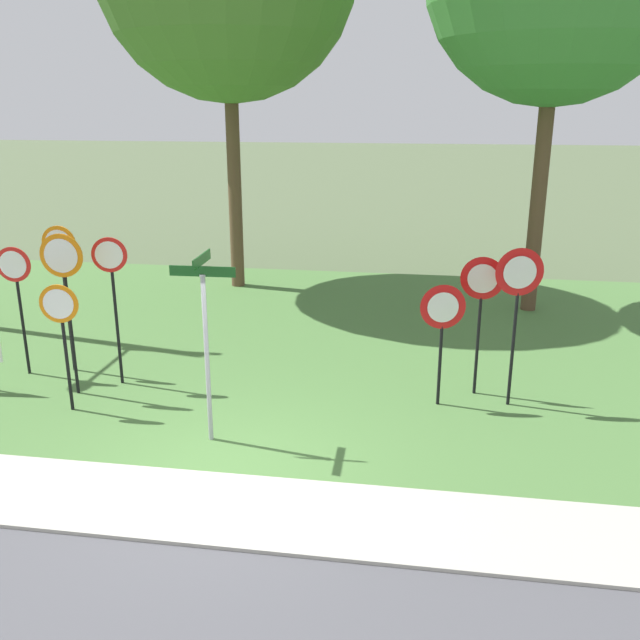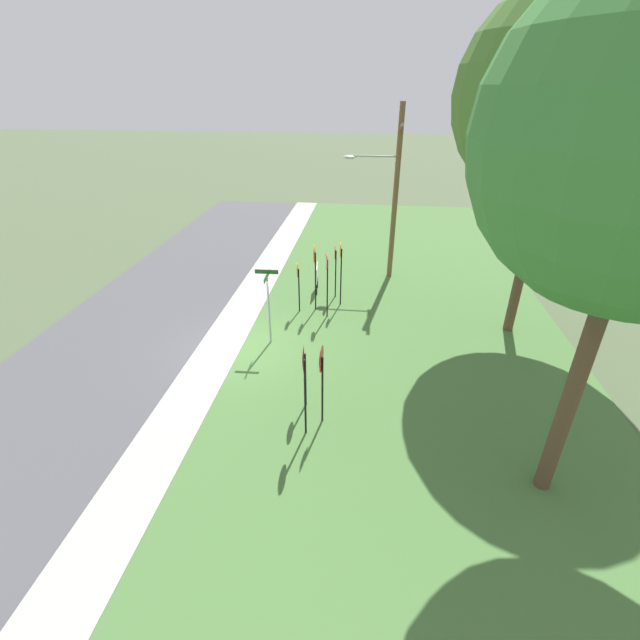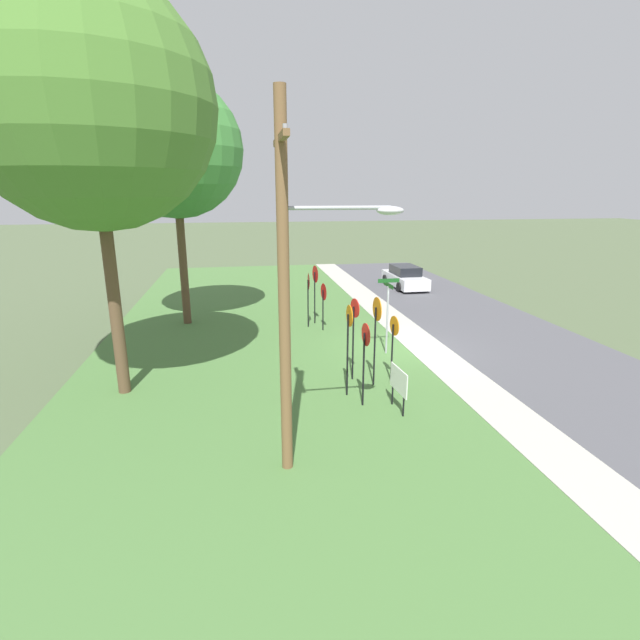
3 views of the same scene
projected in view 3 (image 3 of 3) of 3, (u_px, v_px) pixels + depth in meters
ground_plane at (406, 349)px, 18.50m from camera, size 160.00×160.00×0.00m
road_asphalt at (517, 342)px, 19.28m from camera, size 44.00×6.40×0.01m
sidewalk_strip at (425, 347)px, 18.62m from camera, size 44.00×1.60×0.06m
grass_median at (252, 357)px, 17.51m from camera, size 44.00×12.00×0.04m
stop_sign_near_left at (376, 322)px, 14.39m from camera, size 0.73×0.11×2.85m
stop_sign_near_right at (394, 335)px, 14.87m from camera, size 0.63×0.12×2.17m
stop_sign_far_left at (365, 347)px, 13.07m from camera, size 0.64×0.11×2.44m
stop_sign_far_center at (354, 323)px, 14.89m from camera, size 0.61×0.15×2.70m
stop_sign_far_right at (349, 332)px, 13.68m from camera, size 0.64×0.10×2.79m
yield_sign_near_left at (324, 296)px, 20.41m from camera, size 0.74×0.15×2.10m
yield_sign_near_right at (315, 280)px, 21.38m from camera, size 0.78×0.17×2.71m
yield_sign_far_left at (309, 287)px, 20.85m from camera, size 0.73×0.11×2.46m
street_name_post at (388, 309)px, 17.41m from camera, size 0.96×0.82×2.87m
utility_pole at (293, 278)px, 9.41m from camera, size 2.10×2.56×7.82m
notice_board at (399, 383)px, 12.99m from camera, size 1.10×0.12×1.25m
oak_tree_left at (91, 106)px, 12.29m from camera, size 6.55×6.55×11.39m
oak_tree_right at (174, 149)px, 19.93m from camera, size 5.82×5.82×10.59m
parked_sedan_distant at (405, 277)px, 30.12m from camera, size 4.42×1.94×1.39m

